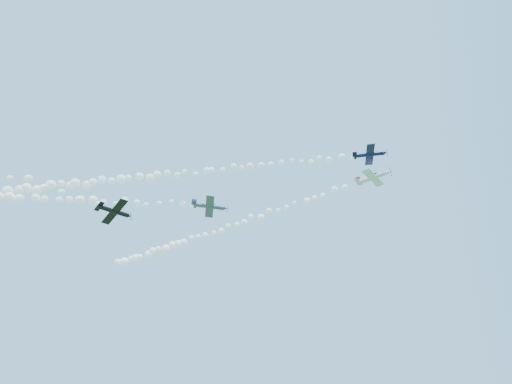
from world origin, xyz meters
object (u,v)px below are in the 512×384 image
(plane_white, at_px, (373,177))
(plane_navy, at_px, (370,154))
(plane_black, at_px, (114,211))
(plane_grey, at_px, (210,206))

(plane_white, bearing_deg, plane_navy, -71.48)
(plane_black, bearing_deg, plane_white, -24.13)
(plane_navy, distance_m, plane_black, 49.23)
(plane_grey, height_order, plane_black, plane_grey)
(plane_navy, xyz_separation_m, plane_grey, (-33.95, 0.69, -6.13))
(plane_white, distance_m, plane_black, 52.10)
(plane_white, relative_size, plane_grey, 1.02)
(plane_navy, bearing_deg, plane_black, -158.20)
(plane_navy, height_order, plane_grey, plane_navy)
(plane_navy, relative_size, plane_grey, 0.91)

